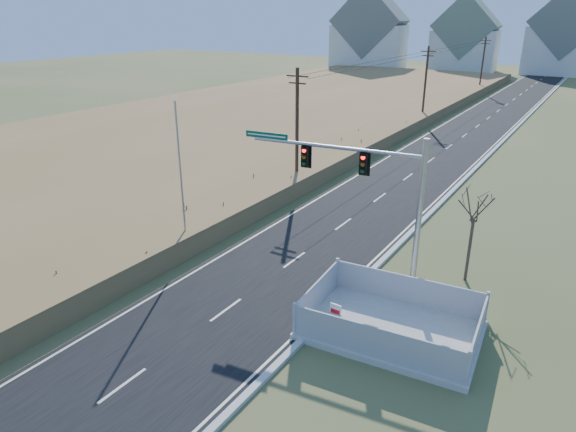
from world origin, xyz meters
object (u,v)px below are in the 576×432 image
object	(u,v)px
open_sign	(336,311)
flagpole	(182,195)
traffic_signal_mast	(380,196)
fence_enclosure	(391,327)
bare_tree	(476,204)

from	to	relation	value
open_sign	flagpole	world-z (taller)	flagpole
traffic_signal_mast	fence_enclosure	size ratio (longest dim) A/B	1.26
traffic_signal_mast	fence_enclosure	distance (m)	6.23
fence_enclosure	bare_tree	distance (m)	7.59
flagpole	open_sign	bearing A→B (deg)	-9.17
traffic_signal_mast	flagpole	bearing A→B (deg)	-173.07
bare_tree	traffic_signal_mast	bearing A→B (deg)	-146.42
flagpole	bare_tree	bearing A→B (deg)	19.24
traffic_signal_mast	flagpole	size ratio (longest dim) A/B	1.11
fence_enclosure	bare_tree	world-z (taller)	bare_tree
flagpole	traffic_signal_mast	bearing A→B (deg)	13.10
fence_enclosure	flagpole	world-z (taller)	flagpole
traffic_signal_mast	open_sign	xyz separation A→B (m)	(-0.12, -4.09, -4.22)
fence_enclosure	bare_tree	xyz separation A→B (m)	(1.48, 6.41, 3.79)
fence_enclosure	open_sign	world-z (taller)	fence_enclosure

